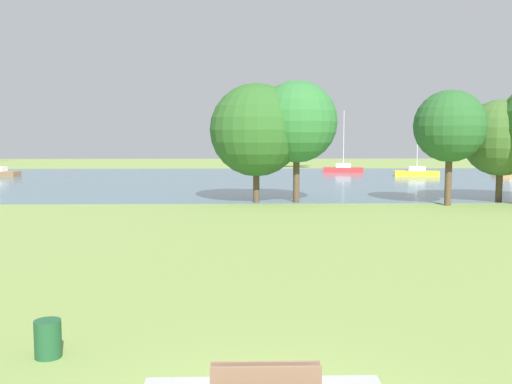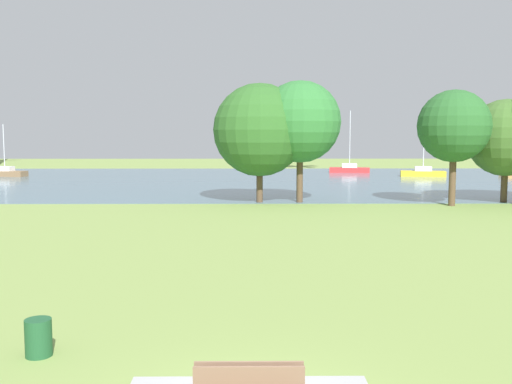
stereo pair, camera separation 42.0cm
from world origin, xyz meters
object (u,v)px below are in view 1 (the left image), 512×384
(sailboat_yellow, at_px, (417,172))
(sailboat_red, at_px, (343,169))
(tree_east_near, at_px, (501,138))
(tree_west_far, at_px, (450,126))
(litter_bin, at_px, (48,339))
(tree_west_near, at_px, (297,122))
(tree_mid_shore, at_px, (256,130))

(sailboat_yellow, xyz_separation_m, sailboat_red, (-7.03, 6.61, 0.01))
(tree_east_near, bearing_deg, tree_west_far, -155.88)
(tree_west_far, bearing_deg, sailboat_red, 92.04)
(tree_west_far, bearing_deg, litter_bin, -124.33)
(litter_bin, bearing_deg, tree_east_near, 51.73)
(litter_bin, bearing_deg, sailboat_red, 74.30)
(sailboat_red, bearing_deg, tree_west_near, -105.65)
(litter_bin, bearing_deg, tree_west_far, 55.67)
(tree_west_near, xyz_separation_m, tree_west_far, (9.83, -2.01, -0.32))
(sailboat_yellow, xyz_separation_m, tree_west_near, (-15.68, -24.27, 5.05))
(tree_mid_shore, bearing_deg, sailboat_red, 69.68)
(sailboat_red, bearing_deg, litter_bin, -105.70)
(tree_mid_shore, xyz_separation_m, tree_west_far, (12.58, -2.10, 0.22))
(tree_mid_shore, relative_size, tree_west_far, 1.08)
(tree_west_near, distance_m, tree_west_far, 10.04)
(sailboat_red, xyz_separation_m, tree_west_far, (1.17, -32.90, 4.72))
(sailboat_red, bearing_deg, sailboat_yellow, -43.27)
(tree_west_near, bearing_deg, tree_west_far, -11.57)
(sailboat_yellow, relative_size, tree_west_near, 0.78)
(litter_bin, xyz_separation_m, sailboat_yellow, (23.56, 52.21, 0.06))
(litter_bin, relative_size, tree_east_near, 0.11)
(sailboat_red, bearing_deg, tree_west_far, -87.96)
(sailboat_red, bearing_deg, tree_east_near, -80.08)
(litter_bin, relative_size, sailboat_red, 0.11)
(tree_west_far, bearing_deg, tree_east_near, 24.12)
(tree_mid_shore, relative_size, tree_east_near, 1.15)
(sailboat_red, height_order, tree_west_far, tree_west_far)
(tree_mid_shore, height_order, tree_west_near, tree_west_near)
(tree_west_near, height_order, tree_west_far, tree_west_near)
(sailboat_yellow, bearing_deg, tree_west_near, -122.86)
(tree_mid_shore, distance_m, tree_west_far, 12.76)
(sailboat_red, relative_size, tree_east_near, 1.05)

